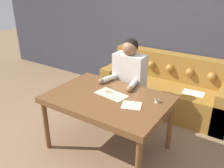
{
  "coord_description": "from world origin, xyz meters",
  "views": [
    {
      "loc": [
        1.42,
        -2.04,
        1.96
      ],
      "look_at": [
        0.0,
        0.1,
        0.82
      ],
      "focal_mm": 38.0,
      "sensor_mm": 36.0,
      "label": 1
    }
  ],
  "objects_px": {
    "couch": "(166,90)",
    "person": "(129,84)",
    "scissors": "(110,92)",
    "dining_table": "(108,102)",
    "thread_spool": "(157,101)"
  },
  "relations": [
    {
      "from": "dining_table",
      "to": "thread_spool",
      "type": "distance_m",
      "value": 0.56
    },
    {
      "from": "person",
      "to": "dining_table",
      "type": "bearing_deg",
      "value": -83.55
    },
    {
      "from": "thread_spool",
      "to": "couch",
      "type": "bearing_deg",
      "value": 105.74
    },
    {
      "from": "couch",
      "to": "thread_spool",
      "type": "distance_m",
      "value": 1.33
    },
    {
      "from": "dining_table",
      "to": "couch",
      "type": "relative_size",
      "value": 0.69
    },
    {
      "from": "couch",
      "to": "thread_spool",
      "type": "relative_size",
      "value": 44.79
    },
    {
      "from": "couch",
      "to": "thread_spool",
      "type": "xyz_separation_m",
      "value": [
        0.34,
        -1.21,
        0.43
      ]
    },
    {
      "from": "scissors",
      "to": "thread_spool",
      "type": "distance_m",
      "value": 0.57
    },
    {
      "from": "person",
      "to": "scissors",
      "type": "bearing_deg",
      "value": -86.21
    },
    {
      "from": "dining_table",
      "to": "person",
      "type": "relative_size",
      "value": 1.09
    },
    {
      "from": "scissors",
      "to": "dining_table",
      "type": "bearing_deg",
      "value": -71.32
    },
    {
      "from": "couch",
      "to": "person",
      "type": "relative_size",
      "value": 1.59
    },
    {
      "from": "scissors",
      "to": "thread_spool",
      "type": "xyz_separation_m",
      "value": [
        0.56,
        0.07,
        0.02
      ]
    },
    {
      "from": "couch",
      "to": "scissors",
      "type": "xyz_separation_m",
      "value": [
        -0.22,
        -1.29,
        0.41
      ]
    },
    {
      "from": "dining_table",
      "to": "thread_spool",
      "type": "bearing_deg",
      "value": 18.96
    }
  ]
}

